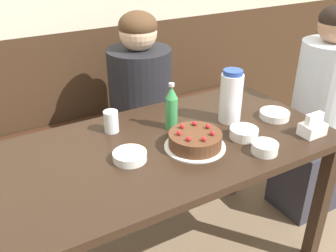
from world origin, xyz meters
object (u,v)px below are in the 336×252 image
Objects in this scene: water_pitcher at (231,97)px; birthday_cake at (195,140)px; bowl_sauce_shallow at (274,115)px; person_grey_tee at (141,111)px; soju_bottle at (171,107)px; bowl_soup_white at (265,148)px; napkin_holder at (313,127)px; glass_water_tall at (111,121)px; bench_seat at (105,156)px; person_teal_shirt at (317,123)px; bowl_rice_small at (244,133)px; bowl_side_dish at (130,156)px.

birthday_cake is at bearing -156.14° from water_pitcher.
person_grey_tee is (-0.39, 0.70, -0.18)m from bowl_sauce_shallow.
birthday_cake is 0.21m from soju_bottle.
bowl_soup_white is at bearing 7.53° from person_grey_tee.
napkin_holder is at bearing -83.52° from bowl_sauce_shallow.
glass_water_tall is 0.59m from person_grey_tee.
bowl_sauce_shallow reaches higher than bench_seat.
bowl_sauce_shallow is (0.27, 0.22, -0.01)m from bowl_soup_white.
person_teal_shirt reaches higher than person_grey_tee.
soju_bottle is 1.75× the size of bowl_rice_small.
birthday_cake is 2.07× the size of bowl_rice_small.
birthday_cake is (0.08, -0.92, 0.56)m from bench_seat.
bowl_sauce_shallow is 1.43× the size of glass_water_tall.
bowl_soup_white is (0.22, -0.38, -0.08)m from soju_bottle.
water_pitcher is 0.20m from bowl_rice_small.
person_grey_tee reaches higher than water_pitcher.
person_teal_shirt is (0.42, 0.06, -0.18)m from bowl_sauce_shallow.
person_teal_shirt is at bearing -10.29° from glass_water_tall.
bench_seat is at bearing 123.00° from bowl_sauce_shallow.
bowl_sauce_shallow is 0.79m from glass_water_tall.
bowl_side_dish is at bearing 164.51° from napkin_holder.
person_grey_tee is (0.38, 0.69, -0.18)m from bowl_side_dish.
birthday_cake is at bearing -90.64° from soju_bottle.
soju_bottle is (0.09, -0.72, 0.63)m from bench_seat.
soju_bottle is at bearing -10.73° from person_grey_tee.
napkin_holder is at bearing -25.42° from bowl_rice_small.
bowl_side_dish is 0.26m from glass_water_tall.
bowl_side_dish is at bearing 2.32° from person_teal_shirt.
napkin_holder reaches higher than bowl_soup_white.
person_teal_shirt reaches higher than glass_water_tall.
bowl_rice_small is at bearing 154.58° from napkin_holder.
water_pitcher is 2.33× the size of bowl_soup_white.
soju_bottle is 0.19× the size of person_grey_tee.
glass_water_tall is (-0.17, -0.61, 0.58)m from bench_seat.
bowl_sauce_shallow is 0.82m from person_grey_tee.
soju_bottle reaches higher than bowl_rice_small.
soju_bottle is 0.28m from glass_water_tall.
bowl_rice_small is 0.10× the size of person_teal_shirt.
birthday_cake is at bearing -84.77° from bench_seat.
person_grey_tee is at bearing 114.39° from napkin_holder.
birthday_cake is 0.49m from bowl_sauce_shallow.
napkin_holder is 0.09× the size of person_grey_tee.
bowl_side_dish is 0.80m from person_grey_tee.
glass_water_tall is at bearing 147.92° from napkin_holder.
bowl_rice_small is at bearing -71.70° from bench_seat.
napkin_holder is 0.76× the size of bowl_sauce_shallow.
person_grey_tee reaches higher than bowl_rice_small.
soju_bottle is 2.20× the size of glass_water_tall.
bowl_soup_white is 0.94m from person_grey_tee.
napkin_holder is at bearing 1.58° from bowl_soup_white.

